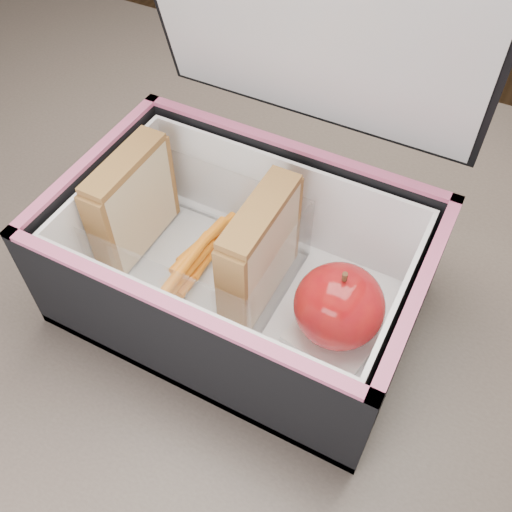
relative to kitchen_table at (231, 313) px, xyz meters
The scene contains 9 objects.
ground 0.66m from the kitchen_table, ahead, with size 4.00×4.00×0.00m, color brown.
kitchen_table is the anchor object (origin of this frame).
lunch_bag 0.16m from the kitchen_table, 42.20° to the right, with size 0.31×0.26×0.31m.
plastic_tub 0.14m from the kitchen_table, 124.36° to the right, with size 0.18×0.13×0.07m, color white, non-canonical shape.
sandwich_left 0.18m from the kitchen_table, 162.90° to the right, with size 0.03×0.09×0.11m.
sandwich_right 0.17m from the kitchen_table, 27.97° to the right, with size 0.03×0.10×0.11m.
carrot_sticks 0.13m from the kitchen_table, 117.34° to the right, with size 0.03×0.12×0.03m.
paper_napkin 0.17m from the kitchen_table, 15.76° to the right, with size 0.07×0.07×0.01m, color white.
red_apple 0.20m from the kitchen_table, 15.79° to the right, with size 0.08×0.08×0.08m.
Camera 1 is at (0.19, -0.31, 1.20)m, focal length 40.00 mm.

